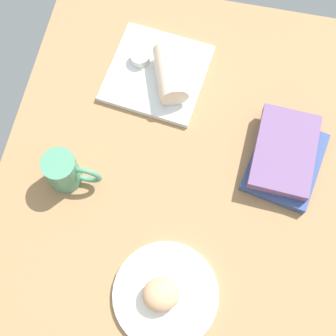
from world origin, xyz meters
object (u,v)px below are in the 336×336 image
object	(u,v)px
breakfast_wrap	(170,73)
book_stack	(285,157)
scone_pastry	(161,294)
coffee_mug	(64,171)
square_plate	(157,73)
round_plate	(164,294)
sauce_cup	(140,57)

from	to	relation	value
breakfast_wrap	book_stack	world-z (taller)	breakfast_wrap
scone_pastry	coffee_mug	world-z (taller)	coffee_mug
book_stack	coffee_mug	bearing A→B (deg)	106.36
scone_pastry	square_plate	bearing A→B (deg)	12.87
scone_pastry	book_stack	distance (cm)	42.50
square_plate	coffee_mug	size ratio (longest dim) A/B	1.83
scone_pastry	breakfast_wrap	distance (cm)	52.41
scone_pastry	book_stack	size ratio (longest dim) A/B	0.34
round_plate	square_plate	distance (cm)	54.72
scone_pastry	sauce_cup	xyz separation A→B (cm)	(55.97, 17.07, -0.97)
sauce_cup	breakfast_wrap	world-z (taller)	breakfast_wrap
coffee_mug	sauce_cup	bearing A→B (deg)	-16.12
sauce_cup	breakfast_wrap	bearing A→B (deg)	-116.09
breakfast_wrap	coffee_mug	xyz separation A→B (cm)	(-29.73, 18.50, 0.11)
round_plate	square_plate	bearing A→B (deg)	13.58
round_plate	coffee_mug	size ratio (longest dim) A/B	1.75
round_plate	book_stack	distance (cm)	41.88
book_stack	coffee_mug	xyz separation A→B (cm)	(-14.36, 48.90, 2.42)
sauce_cup	round_plate	bearing A→B (deg)	-162.36
scone_pastry	book_stack	xyz separation A→B (cm)	(36.35, -22.01, -1.13)
sauce_cup	coffee_mug	xyz separation A→B (cm)	(-33.98, 9.82, 2.25)
round_plate	sauce_cup	distance (cm)	58.34
round_plate	coffee_mug	distance (cm)	35.23
scone_pastry	coffee_mug	size ratio (longest dim) A/B	0.61
sauce_cup	book_stack	bearing A→B (deg)	-116.66
book_stack	coffee_mug	size ratio (longest dim) A/B	1.82
book_stack	square_plate	bearing A→B (deg)	63.26
square_plate	breakfast_wrap	world-z (taller)	breakfast_wrap
square_plate	coffee_mug	world-z (taller)	coffee_mug
scone_pastry	book_stack	bearing A→B (deg)	-31.19
sauce_cup	breakfast_wrap	xyz separation A→B (cm)	(-4.25, -8.68, 2.15)
sauce_cup	book_stack	world-z (taller)	book_stack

